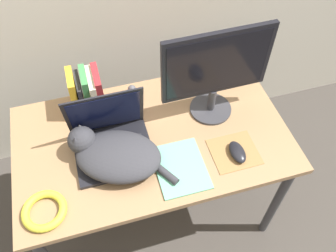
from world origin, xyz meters
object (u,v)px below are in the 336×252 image
at_px(webcam, 132,90).
at_px(book_row, 87,93).
at_px(external_monitor, 216,71).
at_px(cable_coil, 44,211).
at_px(notepad, 180,167).
at_px(computer_mouse, 237,152).
at_px(cat, 113,154).
at_px(laptop, 111,140).

bearing_deg(webcam, book_row, -174.49).
distance_m(external_monitor, cable_coil, 0.88).
bearing_deg(notepad, computer_mouse, -0.89).
bearing_deg(cable_coil, book_row, 62.59).
xyz_separation_m(cat, book_row, (-0.05, 0.33, 0.04)).
height_order(notepad, webcam, webcam).
bearing_deg(laptop, webcam, 61.31).
bearing_deg(notepad, cable_coil, -175.43).
bearing_deg(computer_mouse, notepad, 179.11).
xyz_separation_m(external_monitor, webcam, (-0.33, 0.19, -0.21)).
xyz_separation_m(cat, external_monitor, (0.49, 0.16, 0.19)).
xyz_separation_m(cat, computer_mouse, (0.51, -0.11, -0.04)).
height_order(laptop, cat, laptop).
bearing_deg(cat, computer_mouse, -12.20).
bearing_deg(external_monitor, webcam, 150.30).
distance_m(laptop, computer_mouse, 0.54).
distance_m(cable_coil, webcam, 0.68).
bearing_deg(webcam, laptop, -118.69).
bearing_deg(cable_coil, cat, 26.54).
distance_m(cat, cable_coil, 0.34).
bearing_deg(cable_coil, laptop, 36.55).
bearing_deg(notepad, book_row, 125.13).
relative_size(notepad, webcam, 3.94).
distance_m(cable_coil, notepad, 0.56).
relative_size(laptop, book_row, 1.47).
bearing_deg(book_row, cable_coil, -117.41).
xyz_separation_m(laptop, external_monitor, (0.48, 0.08, 0.20)).
bearing_deg(notepad, external_monitor, 48.92).
distance_m(laptop, external_monitor, 0.53).
distance_m(cat, computer_mouse, 0.52).
height_order(book_row, cable_coil, book_row).
height_order(book_row, webcam, book_row).
height_order(cat, computer_mouse, cat).
distance_m(laptop, webcam, 0.31).
bearing_deg(external_monitor, computer_mouse, -85.87).
distance_m(laptop, cable_coil, 0.38).
relative_size(computer_mouse, notepad, 0.44).
relative_size(computer_mouse, cable_coil, 0.66).
bearing_deg(computer_mouse, book_row, 141.76).
distance_m(computer_mouse, cable_coil, 0.81).
xyz_separation_m(computer_mouse, book_row, (-0.56, 0.44, 0.08)).
xyz_separation_m(laptop, book_row, (-0.06, 0.26, 0.05)).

